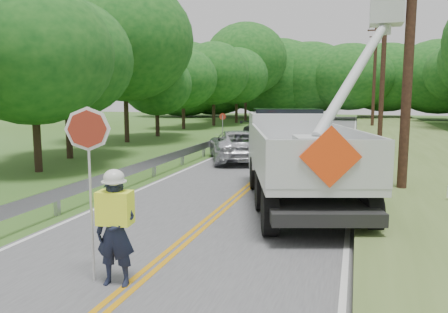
# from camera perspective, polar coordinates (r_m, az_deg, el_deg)

# --- Properties ---
(ground) EXTENTS (140.00, 140.00, 0.00)m
(ground) POSITION_cam_1_polar(r_m,az_deg,el_deg) (7.60, -13.69, -17.46)
(ground) COLOR #355A19
(ground) RESTS_ON ground
(road) EXTENTS (7.20, 96.00, 0.03)m
(road) POSITION_cam_1_polar(r_m,az_deg,el_deg) (20.46, 6.42, -1.17)
(road) COLOR #4C4C4F
(road) RESTS_ON ground
(guardrail) EXTENTS (0.18, 48.00, 0.77)m
(guardrail) POSITION_cam_1_polar(r_m,az_deg,el_deg) (22.29, -3.36, 1.02)
(guardrail) COLOR #9A9BA1
(guardrail) RESTS_ON ground
(utility_poles) EXTENTS (1.60, 43.30, 10.00)m
(utility_poles) POSITION_cam_1_polar(r_m,az_deg,el_deg) (23.04, 20.67, 12.51)
(utility_poles) COLOR black
(utility_poles) RESTS_ON ground
(tall_grass_verge) EXTENTS (7.00, 96.00, 0.30)m
(tall_grass_verge) POSITION_cam_1_polar(r_m,az_deg,el_deg) (20.44, 26.42, -1.57)
(tall_grass_verge) COLOR #4C642B
(tall_grass_verge) RESTS_ON ground
(treeline_left) EXTENTS (11.39, 54.43, 12.02)m
(treeline_left) POSITION_cam_1_polar(r_m,az_deg,el_deg) (39.03, -4.76, 12.05)
(treeline_left) COLOR #332319
(treeline_left) RESTS_ON ground
(treeline_horizon) EXTENTS (57.70, 14.64, 10.95)m
(treeline_horizon) POSITION_cam_1_polar(r_m,az_deg,el_deg) (62.27, 12.49, 9.84)
(treeline_horizon) COLOR #124717
(treeline_horizon) RESTS_ON ground
(flagger) EXTENTS (1.14, 0.52, 3.02)m
(flagger) POSITION_cam_1_polar(r_m,az_deg,el_deg) (7.74, -13.83, -8.33)
(flagger) COLOR #191E33
(flagger) RESTS_ON road
(bucket_truck) EXTENTS (5.10, 8.22, 7.50)m
(bucket_truck) POSITION_cam_1_polar(r_m,az_deg,el_deg) (14.20, 9.73, 1.56)
(bucket_truck) COLOR black
(bucket_truck) RESTS_ON road
(suv_silver) EXTENTS (4.26, 5.90, 1.49)m
(suv_silver) POSITION_cam_1_polar(r_m,az_deg,el_deg) (21.80, 1.66, 1.44)
(suv_silver) COLOR silver
(suv_silver) RESTS_ON road
(suv_darkgrey) EXTENTS (3.31, 6.04, 1.66)m
(suv_darkgrey) POSITION_cam_1_polar(r_m,az_deg,el_deg) (30.33, 6.00, 3.39)
(suv_darkgrey) COLOR #33343A
(suv_darkgrey) RESTS_ON road
(stop_sign_permanent) EXTENTS (0.41, 0.21, 2.09)m
(stop_sign_permanent) POSITION_cam_1_polar(r_m,az_deg,el_deg) (28.20, -0.18, 4.09)
(stop_sign_permanent) COLOR #9A9BA1
(stop_sign_permanent) RESTS_ON ground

